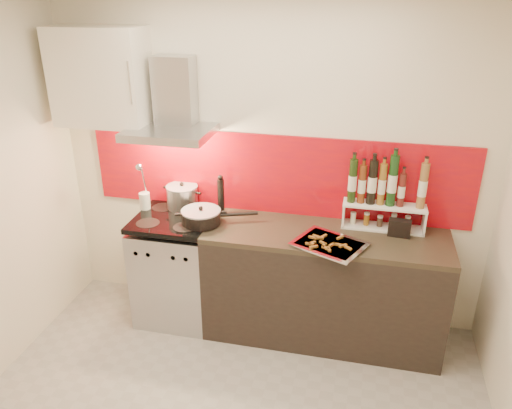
% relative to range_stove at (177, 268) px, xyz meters
% --- Properties ---
extents(back_wall, '(3.40, 0.02, 2.60)m').
position_rel_range_stove_xyz_m(back_wall, '(0.70, 0.30, 0.86)').
color(back_wall, silver).
rests_on(back_wall, ground).
extents(backsplash, '(3.00, 0.02, 0.64)m').
position_rel_range_stove_xyz_m(backsplash, '(0.75, 0.29, 0.78)').
color(backsplash, maroon).
rests_on(backsplash, back_wall).
extents(range_stove, '(0.60, 0.60, 0.91)m').
position_rel_range_stove_xyz_m(range_stove, '(0.00, 0.00, 0.00)').
color(range_stove, '#B7B7BA').
rests_on(range_stove, ground).
extents(counter, '(1.80, 0.60, 0.90)m').
position_rel_range_stove_xyz_m(counter, '(1.20, 0.00, 0.01)').
color(counter, black).
rests_on(counter, ground).
extents(range_hood, '(0.62, 0.50, 0.61)m').
position_rel_range_stove_xyz_m(range_hood, '(0.00, 0.14, 1.30)').
color(range_hood, '#B7B7BA').
rests_on(range_hood, back_wall).
extents(upper_cabinet, '(0.70, 0.35, 0.72)m').
position_rel_range_stove_xyz_m(upper_cabinet, '(-0.55, 0.13, 1.51)').
color(upper_cabinet, white).
rests_on(upper_cabinet, back_wall).
extents(stock_pot, '(0.26, 0.26, 0.22)m').
position_rel_range_stove_xyz_m(stock_pot, '(0.01, 0.20, 0.56)').
color(stock_pot, '#B7B7BA').
rests_on(stock_pot, range_stove).
extents(saute_pan, '(0.56, 0.31, 0.14)m').
position_rel_range_stove_xyz_m(saute_pan, '(0.25, -0.04, 0.52)').
color(saute_pan, black).
rests_on(saute_pan, range_stove).
extents(utensil_jar, '(0.09, 0.13, 0.42)m').
position_rel_range_stove_xyz_m(utensil_jar, '(-0.28, 0.09, 0.58)').
color(utensil_jar, silver).
rests_on(utensil_jar, range_stove).
extents(pepper_mill, '(0.05, 0.05, 0.34)m').
position_rel_range_stove_xyz_m(pepper_mill, '(0.35, 0.15, 0.62)').
color(pepper_mill, black).
rests_on(pepper_mill, counter).
extents(step_shelf, '(0.60, 0.16, 0.58)m').
position_rel_range_stove_xyz_m(step_shelf, '(1.58, 0.19, 0.72)').
color(step_shelf, white).
rests_on(step_shelf, counter).
extents(caddy_box, '(0.16, 0.08, 0.14)m').
position_rel_range_stove_xyz_m(caddy_box, '(1.72, 0.08, 0.52)').
color(caddy_box, black).
rests_on(caddy_box, counter).
extents(baking_tray, '(0.57, 0.52, 0.03)m').
position_rel_range_stove_xyz_m(baking_tray, '(1.24, -0.18, 0.47)').
color(baking_tray, silver).
rests_on(baking_tray, counter).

